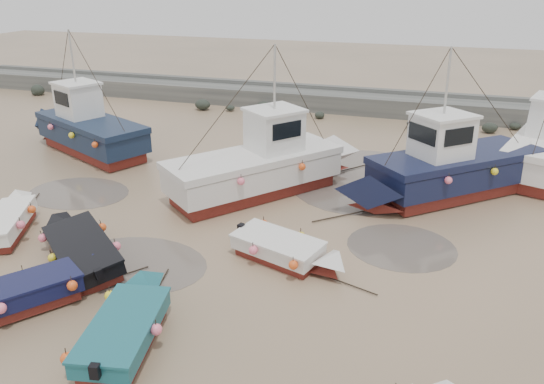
{
  "coord_description": "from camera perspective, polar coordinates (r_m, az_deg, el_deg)",
  "views": [
    {
      "loc": [
        6.56,
        -13.61,
        8.89
      ],
      "look_at": [
        1.02,
        3.5,
        1.4
      ],
      "focal_mm": 35.0,
      "sensor_mm": 36.0,
      "label": 1
    }
  ],
  "objects": [
    {
      "name": "cabin_boat_3",
      "position": [
        27.88,
        27.25,
        4.44
      ],
      "size": [
        4.59,
        9.07,
        6.22
      ],
      "rotation": [
        0.0,
        0.0,
        -0.3
      ],
      "color": "maroon",
      "rests_on": "ground"
    },
    {
      "name": "puddle_b",
      "position": [
        19.17,
        13.74,
        -5.72
      ],
      "size": [
        3.79,
        3.79,
        0.01
      ],
      "primitive_type": "cylinder",
      "color": "#5D534B",
      "rests_on": "ground"
    },
    {
      "name": "cabin_boat_0",
      "position": [
        29.78,
        -19.45,
        6.62
      ],
      "size": [
        9.89,
        5.88,
        6.22
      ],
      "rotation": [
        0.0,
        0.0,
        1.13
      ],
      "color": "maroon",
      "rests_on": "ground"
    },
    {
      "name": "dinghy_5",
      "position": [
        17.37,
        1.65,
        -6.04
      ],
      "size": [
        5.11,
        2.61,
        1.43
      ],
      "rotation": [
        0.0,
        0.0,
        -1.89
      ],
      "color": "maroon",
      "rests_on": "ground"
    },
    {
      "name": "dinghy_1",
      "position": [
        16.78,
        -24.78,
        -9.53
      ],
      "size": [
        4.05,
        5.15,
        1.43
      ],
      "rotation": [
        0.0,
        0.0,
        -0.63
      ],
      "color": "maroon",
      "rests_on": "ground"
    },
    {
      "name": "puddle_c",
      "position": [
        24.53,
        -20.09,
        -0.07
      ],
      "size": [
        4.5,
        4.5,
        0.01
      ],
      "primitive_type": "cylinder",
      "color": "#5D534B",
      "rests_on": "ground"
    },
    {
      "name": "dinghy_2",
      "position": [
        14.55,
        -15.2,
        -13.26
      ],
      "size": [
        2.34,
        5.51,
        1.43
      ],
      "rotation": [
        0.0,
        0.0,
        0.21
      ],
      "color": "maroon",
      "rests_on": "ground"
    },
    {
      "name": "puddle_a",
      "position": [
        18.16,
        -14.49,
        -7.49
      ],
      "size": [
        4.89,
        4.89,
        0.01
      ],
      "primitive_type": "cylinder",
      "color": "#5D534B",
      "rests_on": "ground"
    },
    {
      "name": "puddle_d",
      "position": [
        25.03,
        9.72,
        1.48
      ],
      "size": [
        6.71,
        6.71,
        0.01
      ],
      "primitive_type": "cylinder",
      "color": "#5D534B",
      "rests_on": "ground"
    },
    {
      "name": "cabin_boat_1",
      "position": [
        22.71,
        -0.6,
        3.13
      ],
      "size": [
        7.65,
        9.28,
        6.22
      ],
      "rotation": [
        0.0,
        0.0,
        -0.66
      ],
      "color": "maroon",
      "rests_on": "ground"
    },
    {
      "name": "ground",
      "position": [
        17.53,
        -6.77,
        -8.05
      ],
      "size": [
        120.0,
        120.0,
        0.0
      ],
      "primitive_type": "plane",
      "color": "tan",
      "rests_on": "ground"
    },
    {
      "name": "person",
      "position": [
        22.0,
        -4.35,
        -1.3
      ],
      "size": [
        0.63,
        0.42,
        1.7
      ],
      "primitive_type": "imported",
      "rotation": [
        0.0,
        0.0,
        3.16
      ],
      "color": "#191B34",
      "rests_on": "ground"
    },
    {
      "name": "dinghy_4",
      "position": [
        18.72,
        -19.79,
        -5.34
      ],
      "size": [
        5.47,
        4.76,
        1.43
      ],
      "rotation": [
        0.0,
        0.0,
        0.88
      ],
      "color": "maroon",
      "rests_on": "ground"
    },
    {
      "name": "cabin_boat_2",
      "position": [
        23.33,
        18.2,
        2.5
      ],
      "size": [
        8.9,
        8.25,
        6.22
      ],
      "rotation": [
        0.0,
        0.0,
        2.31
      ],
      "color": "maroon",
      "rests_on": "ground"
    },
    {
      "name": "seawall",
      "position": [
        37.12,
        7.5,
        9.57
      ],
      "size": [
        60.0,
        4.92,
        1.5
      ],
      "color": "slate",
      "rests_on": "ground"
    },
    {
      "name": "dinghy_0",
      "position": [
        21.72,
        -26.31,
        -2.45
      ],
      "size": [
        2.97,
        5.31,
        1.43
      ],
      "rotation": [
        0.0,
        0.0,
        0.44
      ],
      "color": "maroon",
      "rests_on": "ground"
    }
  ]
}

